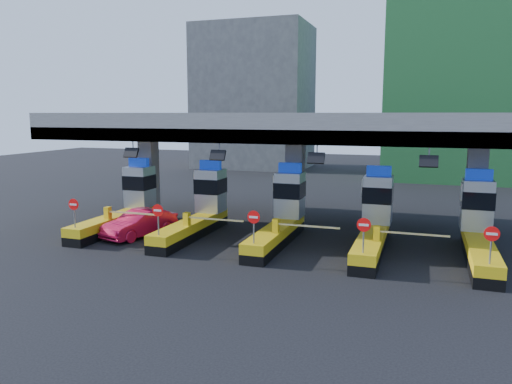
% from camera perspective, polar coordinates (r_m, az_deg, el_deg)
% --- Properties ---
extents(ground, '(120.00, 120.00, 0.00)m').
position_cam_1_polar(ground, '(27.78, 2.87, -5.56)').
color(ground, black).
rests_on(ground, ground).
extents(toll_canopy, '(28.00, 12.09, 7.00)m').
position_cam_1_polar(toll_canopy, '(29.67, 4.50, 7.34)').
color(toll_canopy, slate).
rests_on(toll_canopy, ground).
extents(toll_lane_far_left, '(4.43, 8.00, 4.16)m').
position_cam_1_polar(toll_lane_far_left, '(31.87, -14.53, -1.38)').
color(toll_lane_far_left, black).
rests_on(toll_lane_far_left, ground).
extents(toll_lane_left, '(4.43, 8.00, 4.16)m').
position_cam_1_polar(toll_lane_left, '(29.44, -6.36, -1.99)').
color(toll_lane_left, black).
rests_on(toll_lane_left, ground).
extents(toll_lane_center, '(4.43, 8.00, 4.16)m').
position_cam_1_polar(toll_lane_center, '(27.72, 3.05, -2.63)').
color(toll_lane_center, black).
rests_on(toll_lane_center, ground).
extents(toll_lane_right, '(4.43, 8.00, 4.16)m').
position_cam_1_polar(toll_lane_right, '(26.83, 13.40, -3.26)').
color(toll_lane_right, black).
rests_on(toll_lane_right, ground).
extents(toll_lane_far_right, '(4.43, 8.00, 4.16)m').
position_cam_1_polar(toll_lane_far_right, '(26.86, 24.09, -3.79)').
color(toll_lane_far_right, black).
rests_on(toll_lane_far_right, ground).
extents(bg_building_scaffold, '(18.00, 12.00, 28.00)m').
position_cam_1_polar(bg_building_scaffold, '(58.47, 24.11, 15.13)').
color(bg_building_scaffold, '#1E5926').
rests_on(bg_building_scaffold, ground).
extents(bg_building_concrete, '(14.00, 10.00, 18.00)m').
position_cam_1_polar(bg_building_concrete, '(65.47, -0.24, 10.76)').
color(bg_building_concrete, '#4C4C49').
rests_on(bg_building_concrete, ground).
extents(red_car, '(2.82, 4.89, 1.52)m').
position_cam_1_polar(red_car, '(29.26, -13.14, -3.51)').
color(red_car, '#B60E33').
rests_on(red_car, ground).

